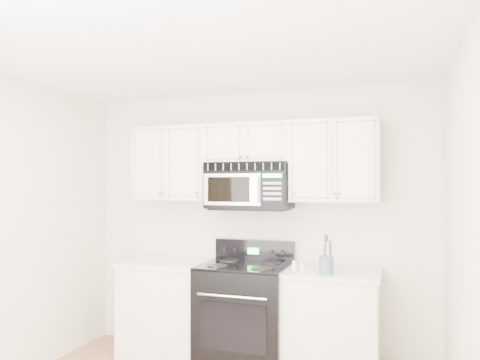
% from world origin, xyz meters
% --- Properties ---
extents(room, '(3.51, 3.51, 2.61)m').
position_xyz_m(room, '(0.00, 0.00, 1.30)').
color(room, brown).
rests_on(room, ground).
extents(base_cabinet_left, '(0.86, 0.65, 0.92)m').
position_xyz_m(base_cabinet_left, '(-0.80, 1.44, 0.43)').
color(base_cabinet_left, silver).
rests_on(base_cabinet_left, ground).
extents(base_cabinet_right, '(0.86, 0.65, 0.92)m').
position_xyz_m(base_cabinet_right, '(0.80, 1.44, 0.43)').
color(base_cabinet_right, silver).
rests_on(base_cabinet_right, ground).
extents(range, '(0.80, 0.73, 1.13)m').
position_xyz_m(range, '(0.01, 1.41, 0.48)').
color(range, black).
rests_on(range, ground).
extents(upper_cabinets, '(2.44, 0.37, 0.75)m').
position_xyz_m(upper_cabinets, '(-0.00, 1.58, 1.93)').
color(upper_cabinets, silver).
rests_on(upper_cabinets, ground).
extents(microwave, '(0.80, 0.45, 0.44)m').
position_xyz_m(microwave, '(0.01, 1.54, 1.67)').
color(microwave, black).
rests_on(microwave, ground).
extents(utensil_crock, '(0.12, 0.12, 0.33)m').
position_xyz_m(utensil_crock, '(0.79, 1.25, 1.00)').
color(utensil_crock, '#455C75').
rests_on(utensil_crock, base_cabinet_right).
extents(shaker_salt, '(0.04, 0.04, 0.09)m').
position_xyz_m(shaker_salt, '(0.49, 1.33, 0.97)').
color(shaker_salt, white).
rests_on(shaker_salt, base_cabinet_right).
extents(shaker_pepper, '(0.04, 0.04, 0.09)m').
position_xyz_m(shaker_pepper, '(0.57, 1.30, 0.97)').
color(shaker_pepper, white).
rests_on(shaker_pepper, base_cabinet_right).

